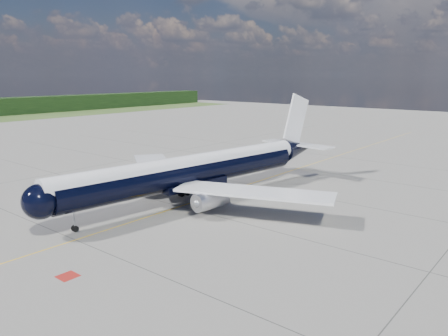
{
  "coord_description": "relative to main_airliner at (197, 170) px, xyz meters",
  "views": [
    {
      "loc": [
        38.31,
        -27.78,
        16.48
      ],
      "look_at": [
        1.31,
        17.29,
        4.0
      ],
      "focal_mm": 35.0,
      "sensor_mm": 36.0,
      "label": 1
    }
  ],
  "objects": [
    {
      "name": "taxiway_centerline",
      "position": [
        0.02,
        11.63,
        -4.22
      ],
      "size": [
        0.16,
        160.0,
        0.01
      ],
      "primitive_type": "cube",
      "color": "#F0B60C",
      "rests_on": "ground"
    },
    {
      "name": "red_marking",
      "position": [
        6.82,
        -23.37,
        -4.22
      ],
      "size": [
        1.6,
        1.6,
        0.01
      ],
      "primitive_type": "cube",
      "color": "maroon",
      "rests_on": "ground"
    },
    {
      "name": "ground",
      "position": [
        0.02,
        16.63,
        -4.22
      ],
      "size": [
        320.0,
        320.0,
        0.0
      ],
      "primitive_type": "plane",
      "color": "gray",
      "rests_on": "ground"
    },
    {
      "name": "main_airliner",
      "position": [
        0.0,
        0.0,
        0.0
      ],
      "size": [
        38.41,
        47.08,
        13.61
      ],
      "rotation": [
        0.0,
        0.0,
        -0.13
      ],
      "color": "black",
      "rests_on": "ground"
    }
  ]
}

